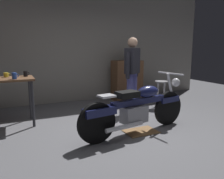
% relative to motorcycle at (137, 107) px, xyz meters
% --- Properties ---
extents(ground_plane, '(12.00, 12.00, 0.00)m').
position_rel_motorcycle_xyz_m(ground_plane, '(-0.20, 0.01, -0.45)').
color(ground_plane, slate).
extents(back_wall, '(8.00, 0.12, 3.10)m').
position_rel_motorcycle_xyz_m(back_wall, '(-0.20, 2.81, 1.10)').
color(back_wall, gray).
rests_on(back_wall, ground_plane).
extents(motorcycle, '(2.17, 0.70, 1.00)m').
position_rel_motorcycle_xyz_m(motorcycle, '(0.00, 0.00, 0.00)').
color(motorcycle, black).
rests_on(motorcycle, ground_plane).
extents(person_standing, '(0.48, 0.40, 1.67)m').
position_rel_motorcycle_xyz_m(person_standing, '(0.57, 1.20, 0.48)').
color(person_standing, '#4E4F96').
rests_on(person_standing, ground_plane).
extents(shop_stool, '(0.32, 0.32, 0.64)m').
position_rel_motorcycle_xyz_m(shop_stool, '(1.46, 1.29, 0.05)').
color(shop_stool, '#B2B2B7').
rests_on(shop_stool, ground_plane).
extents(wooden_dresser, '(0.80, 0.47, 1.10)m').
position_rel_motorcycle_xyz_m(wooden_dresser, '(1.05, 2.31, 0.10)').
color(wooden_dresser, brown).
rests_on(wooden_dresser, ground_plane).
extents(drip_tray, '(0.56, 0.40, 0.01)m').
position_rel_motorcycle_xyz_m(drip_tray, '(0.08, 0.00, -0.44)').
color(drip_tray, olive).
rests_on(drip_tray, ground_plane).
extents(mug_black_matte, '(0.11, 0.07, 0.11)m').
position_rel_motorcycle_xyz_m(mug_black_matte, '(-1.64, 1.43, 0.50)').
color(mug_black_matte, black).
rests_on(mug_black_matte, workbench).
extents(mug_blue_enamel, '(0.11, 0.08, 0.11)m').
position_rel_motorcycle_xyz_m(mug_blue_enamel, '(-1.85, 1.12, 0.51)').
color(mug_blue_enamel, '#2D51AD').
rests_on(mug_blue_enamel, workbench).
extents(mug_yellow_tall, '(0.12, 0.08, 0.09)m').
position_rel_motorcycle_xyz_m(mug_yellow_tall, '(-1.98, 1.48, 0.49)').
color(mug_yellow_tall, yellow).
rests_on(mug_yellow_tall, workbench).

